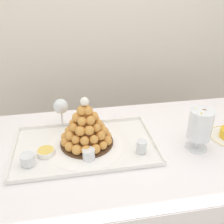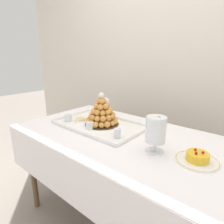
{
  "view_description": "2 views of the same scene",
  "coord_description": "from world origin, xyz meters",
  "px_view_note": "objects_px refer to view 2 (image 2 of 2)",
  "views": [
    {
      "loc": [
        -0.3,
        -0.99,
        1.5
      ],
      "look_at": [
        -0.13,
        -0.0,
        0.95
      ],
      "focal_mm": 40.67,
      "sensor_mm": 36.0,
      "label": 1
    },
    {
      "loc": [
        0.72,
        -0.97,
        1.27
      ],
      "look_at": [
        -0.1,
        -0.01,
        0.9
      ],
      "focal_mm": 31.08,
      "sensor_mm": 36.0,
      "label": 2
    }
  ],
  "objects_px": {
    "macaron_goblet": "(156,130)",
    "fruit_tart_plate": "(197,158)",
    "serving_tray": "(99,125)",
    "dessert_cup_mid_left": "(90,126)",
    "creme_brulee_ramekin": "(80,119)",
    "dessert_cup_left": "(68,118)",
    "croquembouche": "(102,113)",
    "dessert_cup_centre": "(117,133)",
    "wine_glass": "(105,103)"
  },
  "relations": [
    {
      "from": "fruit_tart_plate",
      "to": "serving_tray",
      "type": "bearing_deg",
      "value": 175.94
    },
    {
      "from": "serving_tray",
      "to": "croquembouche",
      "type": "relative_size",
      "value": 2.61
    },
    {
      "from": "serving_tray",
      "to": "creme_brulee_ramekin",
      "type": "distance_m",
      "value": 0.19
    },
    {
      "from": "dessert_cup_left",
      "to": "macaron_goblet",
      "type": "distance_m",
      "value": 0.79
    },
    {
      "from": "croquembouche",
      "to": "dessert_cup_mid_left",
      "type": "bearing_deg",
      "value": -90.48
    },
    {
      "from": "serving_tray",
      "to": "dessert_cup_mid_left",
      "type": "height_order",
      "value": "dessert_cup_mid_left"
    },
    {
      "from": "macaron_goblet",
      "to": "fruit_tart_plate",
      "type": "xyz_separation_m",
      "value": [
        0.21,
        0.05,
        -0.11
      ]
    },
    {
      "from": "serving_tray",
      "to": "dessert_cup_left",
      "type": "bearing_deg",
      "value": -159.99
    },
    {
      "from": "macaron_goblet",
      "to": "fruit_tart_plate",
      "type": "bearing_deg",
      "value": 12.9
    },
    {
      "from": "croquembouche",
      "to": "macaron_goblet",
      "type": "xyz_separation_m",
      "value": [
        0.52,
        -0.12,
        0.03
      ]
    },
    {
      "from": "serving_tray",
      "to": "fruit_tart_plate",
      "type": "relative_size",
      "value": 3.13
    },
    {
      "from": "dessert_cup_centre",
      "to": "fruit_tart_plate",
      "type": "xyz_separation_m",
      "value": [
        0.49,
        0.04,
        -0.02
      ]
    },
    {
      "from": "dessert_cup_left",
      "to": "dessert_cup_mid_left",
      "type": "xyz_separation_m",
      "value": [
        0.26,
        -0.01,
        0.0
      ]
    },
    {
      "from": "dessert_cup_mid_left",
      "to": "fruit_tart_plate",
      "type": "xyz_separation_m",
      "value": [
        0.73,
        0.05,
        -0.01
      ]
    },
    {
      "from": "serving_tray",
      "to": "macaron_goblet",
      "type": "bearing_deg",
      "value": -10.93
    },
    {
      "from": "macaron_goblet",
      "to": "fruit_tart_plate",
      "type": "relative_size",
      "value": 0.99
    },
    {
      "from": "creme_brulee_ramekin",
      "to": "croquembouche",
      "type": "bearing_deg",
      "value": 15.73
    },
    {
      "from": "dessert_cup_mid_left",
      "to": "macaron_goblet",
      "type": "distance_m",
      "value": 0.53
    },
    {
      "from": "dessert_cup_mid_left",
      "to": "macaron_goblet",
      "type": "xyz_separation_m",
      "value": [
        0.52,
        0.0,
        0.1
      ]
    },
    {
      "from": "dessert_cup_left",
      "to": "serving_tray",
      "type": "bearing_deg",
      "value": 20.01
    },
    {
      "from": "serving_tray",
      "to": "wine_glass",
      "type": "xyz_separation_m",
      "value": [
        -0.11,
        0.19,
        0.12
      ]
    },
    {
      "from": "dessert_cup_mid_left",
      "to": "dessert_cup_left",
      "type": "bearing_deg",
      "value": 177.87
    },
    {
      "from": "dessert_cup_centre",
      "to": "creme_brulee_ramekin",
      "type": "xyz_separation_m",
      "value": [
        -0.44,
        0.06,
        -0.01
      ]
    },
    {
      "from": "wine_glass",
      "to": "creme_brulee_ramekin",
      "type": "bearing_deg",
      "value": -109.34
    },
    {
      "from": "creme_brulee_ramekin",
      "to": "wine_glass",
      "type": "height_order",
      "value": "wine_glass"
    },
    {
      "from": "dessert_cup_left",
      "to": "dessert_cup_mid_left",
      "type": "relative_size",
      "value": 1.1
    },
    {
      "from": "dessert_cup_mid_left",
      "to": "fruit_tart_plate",
      "type": "relative_size",
      "value": 0.26
    },
    {
      "from": "croquembouche",
      "to": "wine_glass",
      "type": "distance_m",
      "value": 0.21
    },
    {
      "from": "dessert_cup_left",
      "to": "wine_glass",
      "type": "distance_m",
      "value": 0.34
    },
    {
      "from": "dessert_cup_centre",
      "to": "wine_glass",
      "type": "relative_size",
      "value": 0.34
    },
    {
      "from": "dessert_cup_mid_left",
      "to": "macaron_goblet",
      "type": "bearing_deg",
      "value": 0.19
    },
    {
      "from": "serving_tray",
      "to": "dessert_cup_centre",
      "type": "distance_m",
      "value": 0.27
    },
    {
      "from": "macaron_goblet",
      "to": "wine_glass",
      "type": "distance_m",
      "value": 0.7
    },
    {
      "from": "croquembouche",
      "to": "fruit_tart_plate",
      "type": "bearing_deg",
      "value": -5.76
    },
    {
      "from": "dessert_cup_left",
      "to": "fruit_tart_plate",
      "type": "distance_m",
      "value": 1.0
    },
    {
      "from": "croquembouche",
      "to": "dessert_cup_centre",
      "type": "relative_size",
      "value": 4.4
    },
    {
      "from": "macaron_goblet",
      "to": "dessert_cup_mid_left",
      "type": "bearing_deg",
      "value": -179.81
    },
    {
      "from": "creme_brulee_ramekin",
      "to": "fruit_tart_plate",
      "type": "xyz_separation_m",
      "value": [
        0.92,
        -0.02,
        -0.0
      ]
    },
    {
      "from": "serving_tray",
      "to": "croquembouche",
      "type": "bearing_deg",
      "value": 66.97
    },
    {
      "from": "creme_brulee_ramekin",
      "to": "wine_glass",
      "type": "bearing_deg",
      "value": 70.66
    },
    {
      "from": "serving_tray",
      "to": "croquembouche",
      "type": "height_order",
      "value": "croquembouche"
    },
    {
      "from": "dessert_cup_mid_left",
      "to": "dessert_cup_centre",
      "type": "relative_size",
      "value": 0.96
    },
    {
      "from": "macaron_goblet",
      "to": "croquembouche",
      "type": "bearing_deg",
      "value": 166.63
    },
    {
      "from": "dessert_cup_centre",
      "to": "macaron_goblet",
      "type": "xyz_separation_m",
      "value": [
        0.27,
        -0.01,
        0.09
      ]
    },
    {
      "from": "dessert_cup_mid_left",
      "to": "creme_brulee_ramekin",
      "type": "xyz_separation_m",
      "value": [
        -0.19,
        0.07,
        -0.01
      ]
    },
    {
      "from": "fruit_tart_plate",
      "to": "dessert_cup_centre",
      "type": "bearing_deg",
      "value": -175.07
    },
    {
      "from": "serving_tray",
      "to": "macaron_goblet",
      "type": "height_order",
      "value": "macaron_goblet"
    },
    {
      "from": "croquembouche",
      "to": "dessert_cup_left",
      "type": "height_order",
      "value": "croquembouche"
    },
    {
      "from": "dessert_cup_left",
      "to": "dessert_cup_mid_left",
      "type": "distance_m",
      "value": 0.26
    },
    {
      "from": "serving_tray",
      "to": "dessert_cup_mid_left",
      "type": "xyz_separation_m",
      "value": [
        0.01,
        -0.1,
        0.03
      ]
    }
  ]
}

